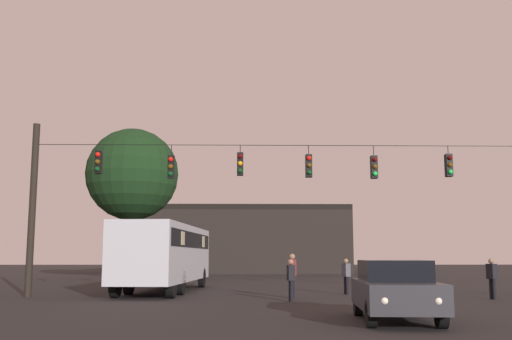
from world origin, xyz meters
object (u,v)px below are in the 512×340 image
Objects in this scene: pedestrian_crossing_left at (492,276)px; pedestrian_near_bus at (291,278)px; pedestrian_crossing_right at (346,274)px; city_bus at (166,251)px; pedestrian_crossing_center at (292,273)px; tree_left_silhouette at (132,175)px; car_near_right at (395,289)px.

pedestrian_crossing_left is 7.80m from pedestrian_near_bus.
pedestrian_near_bus is at bearing -123.83° from pedestrian_crossing_right.
pedestrian_crossing_center is (5.51, -4.32, -0.89)m from city_bus.
pedestrian_crossing_left reaches higher than pedestrian_crossing_right.
pedestrian_crossing_left is 1.02× the size of pedestrian_near_bus.
tree_left_silhouette is at bearing 119.61° from pedestrian_crossing_center.
tree_left_silhouette is (-11.43, 25.05, 6.32)m from car_near_right.
car_near_right is 9.46m from pedestrian_crossing_left.
pedestrian_crossing_right is at bearing 56.17° from pedestrian_near_bus.
city_bus is 7.24× the size of pedestrian_crossing_left.
city_bus reaches higher than pedestrian_near_bus.
city_bus is 6.50× the size of pedestrian_crossing_center.
car_near_right is 2.89× the size of pedestrian_crossing_left.
city_bus is 8.32m from pedestrian_crossing_right.
pedestrian_near_bus is at bearing -96.30° from pedestrian_crossing_center.
city_bus is 7.06m from pedestrian_crossing_center.
pedestrian_crossing_center is (-7.57, 0.73, 0.11)m from pedestrian_crossing_left.
car_near_right is at bearing -72.46° from pedestrian_near_bus.
pedestrian_crossing_right reaches higher than pedestrian_near_bus.
pedestrian_near_bus is (-2.70, -4.03, -0.00)m from pedestrian_crossing_right.
pedestrian_near_bus is (5.32, -5.98, -1.02)m from city_bus.
pedestrian_near_bus is (-2.11, 6.67, 0.05)m from car_near_right.
tree_left_silhouette is (-12.02, 14.35, 6.27)m from pedestrian_crossing_right.
pedestrian_crossing_left is at bearing -45.63° from tree_left_silhouette.
pedestrian_crossing_left is 25.20m from tree_left_silhouette.
city_bus is 14.05m from tree_left_silhouette.
pedestrian_crossing_right is at bearing -50.05° from tree_left_silhouette.
car_near_right is (7.43, -12.65, -1.07)m from city_bus.
pedestrian_near_bus is (-0.18, -1.66, -0.13)m from pedestrian_crossing_center.
city_bus is 7.39× the size of pedestrian_near_bus.
tree_left_silhouette is (-4.00, 12.40, 5.25)m from city_bus.
car_near_right reaches higher than pedestrian_crossing_right.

